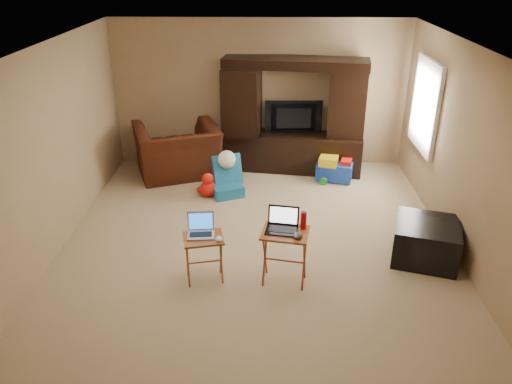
{
  "coord_description": "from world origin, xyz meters",
  "views": [
    {
      "loc": [
        0.12,
        -5.68,
        3.44
      ],
      "look_at": [
        0.0,
        -0.2,
        0.8
      ],
      "focal_mm": 35.0,
      "sensor_mm": 36.0,
      "label": 1
    }
  ],
  "objects_px": {
    "laptop_right": "(282,221)",
    "ottoman": "(426,241)",
    "child_rocker": "(227,177)",
    "mouse_right": "(298,235)",
    "tray_table_left": "(204,259)",
    "water_bottle": "(303,220)",
    "television": "(294,118)",
    "mouse_left": "(219,239)",
    "push_toy": "(334,169)",
    "tray_table_right": "(285,257)",
    "laptop_left": "(200,227)",
    "recliner": "(177,151)",
    "entertainment_center": "(294,116)",
    "plush_toy": "(208,185)"
  },
  "relations": [
    {
      "from": "child_rocker",
      "to": "push_toy",
      "type": "bearing_deg",
      "value": -4.06
    },
    {
      "from": "recliner",
      "to": "water_bottle",
      "type": "bearing_deg",
      "value": 102.64
    },
    {
      "from": "child_rocker",
      "to": "mouse_right",
      "type": "relative_size",
      "value": 4.51
    },
    {
      "from": "television",
      "to": "mouse_left",
      "type": "bearing_deg",
      "value": 71.83
    },
    {
      "from": "push_toy",
      "to": "entertainment_center",
      "type": "bearing_deg",
      "value": 158.07
    },
    {
      "from": "ottoman",
      "to": "water_bottle",
      "type": "relative_size",
      "value": 3.7
    },
    {
      "from": "tray_table_left",
      "to": "mouse_right",
      "type": "bearing_deg",
      "value": -19.74
    },
    {
      "from": "push_toy",
      "to": "tray_table_left",
      "type": "relative_size",
      "value": 1.02
    },
    {
      "from": "recliner",
      "to": "laptop_left",
      "type": "bearing_deg",
      "value": 84.29
    },
    {
      "from": "tray_table_right",
      "to": "child_rocker",
      "type": "bearing_deg",
      "value": 120.86
    },
    {
      "from": "plush_toy",
      "to": "push_toy",
      "type": "bearing_deg",
      "value": 17.22
    },
    {
      "from": "push_toy",
      "to": "ottoman",
      "type": "distance_m",
      "value": 2.46
    },
    {
      "from": "entertainment_center",
      "to": "push_toy",
      "type": "xyz_separation_m",
      "value": [
        0.67,
        -0.5,
        -0.74
      ]
    },
    {
      "from": "television",
      "to": "plush_toy",
      "type": "height_order",
      "value": "television"
    },
    {
      "from": "mouse_right",
      "to": "push_toy",
      "type": "bearing_deg",
      "value": 75.29
    },
    {
      "from": "child_rocker",
      "to": "tray_table_right",
      "type": "distance_m",
      "value": 2.43
    },
    {
      "from": "television",
      "to": "water_bottle",
      "type": "relative_size",
      "value": 4.77
    },
    {
      "from": "entertainment_center",
      "to": "ottoman",
      "type": "bearing_deg",
      "value": -53.66
    },
    {
      "from": "television",
      "to": "laptop_right",
      "type": "bearing_deg",
      "value": 82.93
    },
    {
      "from": "laptop_right",
      "to": "water_bottle",
      "type": "bearing_deg",
      "value": 23.31
    },
    {
      "from": "television",
      "to": "push_toy",
      "type": "xyz_separation_m",
      "value": [
        0.67,
        -0.5,
        -0.7
      ]
    },
    {
      "from": "laptop_left",
      "to": "laptop_right",
      "type": "xyz_separation_m",
      "value": [
        0.9,
        -0.02,
        0.09
      ]
    },
    {
      "from": "water_bottle",
      "to": "push_toy",
      "type": "bearing_deg",
      "value": 75.63
    },
    {
      "from": "entertainment_center",
      "to": "water_bottle",
      "type": "distance_m",
      "value": 3.28
    },
    {
      "from": "push_toy",
      "to": "laptop_left",
      "type": "relative_size",
      "value": 1.95
    },
    {
      "from": "recliner",
      "to": "tray_table_right",
      "type": "bearing_deg",
      "value": 99.19
    },
    {
      "from": "push_toy",
      "to": "ottoman",
      "type": "relative_size",
      "value": 0.77
    },
    {
      "from": "television",
      "to": "laptop_right",
      "type": "xyz_separation_m",
      "value": [
        -0.28,
        -3.32,
        -0.14
      ]
    },
    {
      "from": "recliner",
      "to": "tray_table_right",
      "type": "distance_m",
      "value": 3.51
    },
    {
      "from": "push_toy",
      "to": "laptop_right",
      "type": "height_order",
      "value": "laptop_right"
    },
    {
      "from": "child_rocker",
      "to": "laptop_left",
      "type": "height_order",
      "value": "laptop_left"
    },
    {
      "from": "laptop_right",
      "to": "child_rocker",
      "type": "bearing_deg",
      "value": 118.53
    },
    {
      "from": "laptop_right",
      "to": "recliner",
      "type": "bearing_deg",
      "value": 128.07
    },
    {
      "from": "laptop_right",
      "to": "mouse_right",
      "type": "distance_m",
      "value": 0.24
    },
    {
      "from": "television",
      "to": "push_toy",
      "type": "distance_m",
      "value": 1.09
    },
    {
      "from": "laptop_right",
      "to": "mouse_right",
      "type": "bearing_deg",
      "value": -30.2
    },
    {
      "from": "entertainment_center",
      "to": "push_toy",
      "type": "relative_size",
      "value": 4.01
    },
    {
      "from": "tray_table_left",
      "to": "water_bottle",
      "type": "height_order",
      "value": "water_bottle"
    },
    {
      "from": "tray_table_right",
      "to": "mouse_left",
      "type": "distance_m",
      "value": 0.78
    },
    {
      "from": "entertainment_center",
      "to": "mouse_left",
      "type": "relative_size",
      "value": 20.14
    },
    {
      "from": "television",
      "to": "mouse_left",
      "type": "xyz_separation_m",
      "value": [
        -0.97,
        -3.4,
        -0.32
      ]
    },
    {
      "from": "entertainment_center",
      "to": "laptop_right",
      "type": "height_order",
      "value": "entertainment_center"
    },
    {
      "from": "child_rocker",
      "to": "tray_table_right",
      "type": "relative_size",
      "value": 0.92
    },
    {
      "from": "push_toy",
      "to": "water_bottle",
      "type": "bearing_deg",
      "value": -89.3
    },
    {
      "from": "recliner",
      "to": "laptop_left",
      "type": "relative_size",
      "value": 4.43
    },
    {
      "from": "plush_toy",
      "to": "push_toy",
      "type": "xyz_separation_m",
      "value": [
        2.03,
        0.63,
        0.02
      ]
    },
    {
      "from": "television",
      "to": "plush_toy",
      "type": "bearing_deg",
      "value": 37.37
    },
    {
      "from": "laptop_right",
      "to": "ottoman",
      "type": "bearing_deg",
      "value": 25.25
    },
    {
      "from": "laptop_left",
      "to": "mouse_left",
      "type": "xyz_separation_m",
      "value": [
        0.21,
        -0.1,
        -0.1
      ]
    },
    {
      "from": "recliner",
      "to": "plush_toy",
      "type": "relative_size",
      "value": 3.4
    }
  ]
}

